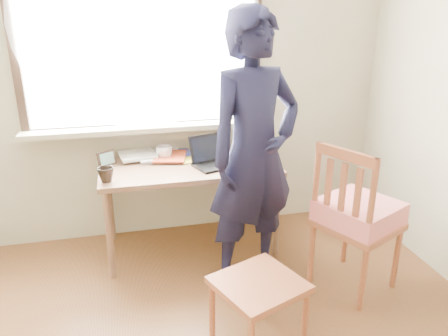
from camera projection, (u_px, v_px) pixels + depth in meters
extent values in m
cube|color=#B4AE91|center=(170.00, 77.00, 3.37)|extent=(3.50, 0.02, 2.60)
cube|color=white|center=(141.00, 37.00, 3.21)|extent=(1.70, 0.01, 1.30)
cube|color=black|center=(147.00, 127.00, 3.43)|extent=(1.82, 0.06, 0.06)
cube|color=black|center=(12.00, 39.00, 3.00)|extent=(0.06, 0.06, 1.30)
cube|color=black|center=(256.00, 35.00, 3.39)|extent=(0.06, 0.06, 1.30)
cube|color=#B4AE91|center=(148.00, 128.00, 3.36)|extent=(1.85, 0.20, 0.04)
cube|color=white|center=(141.00, 23.00, 3.10)|extent=(1.95, 0.02, 1.65)
cube|color=brown|center=(189.00, 167.00, 3.26)|extent=(1.31, 0.65, 0.04)
cylinder|color=brown|center=(110.00, 236.00, 2.99)|extent=(0.05, 0.05, 0.66)
cylinder|color=brown|center=(110.00, 202.00, 3.51)|extent=(0.05, 0.05, 0.66)
cylinder|color=brown|center=(277.00, 217.00, 3.26)|extent=(0.05, 0.05, 0.66)
cylinder|color=brown|center=(254.00, 188.00, 3.77)|extent=(0.05, 0.05, 0.66)
cube|color=black|center=(217.00, 165.00, 3.22)|extent=(0.37, 0.31, 0.02)
cube|color=black|center=(209.00, 148.00, 3.28)|extent=(0.32, 0.16, 0.21)
cube|color=black|center=(209.00, 148.00, 3.28)|extent=(0.28, 0.13, 0.17)
cube|color=black|center=(217.00, 165.00, 3.21)|extent=(0.31, 0.21, 0.00)
imported|color=white|center=(164.00, 152.00, 3.37)|extent=(0.15, 0.15, 0.10)
imported|color=black|center=(106.00, 175.00, 2.92)|extent=(0.11, 0.11, 0.10)
ellipsoid|color=black|center=(248.00, 162.00, 3.25)|extent=(0.10, 0.07, 0.04)
cube|color=white|center=(189.00, 157.00, 3.41)|extent=(0.37, 0.37, 0.01)
cube|color=yellow|center=(117.00, 161.00, 3.30)|extent=(0.31, 0.29, 0.01)
cube|color=white|center=(173.00, 153.00, 3.48)|extent=(0.30, 0.26, 0.00)
cube|color=white|center=(136.00, 155.00, 3.41)|extent=(0.30, 0.29, 0.02)
cube|color=white|center=(117.00, 159.00, 3.29)|extent=(0.29, 0.24, 0.02)
cube|color=white|center=(155.00, 153.00, 3.44)|extent=(0.27, 0.31, 0.01)
imported|color=white|center=(138.00, 158.00, 3.36)|extent=(0.23, 0.30, 0.03)
imported|color=white|center=(236.00, 150.00, 3.56)|extent=(0.20, 0.26, 0.02)
cube|color=black|center=(107.00, 160.00, 3.20)|extent=(0.13, 0.08, 0.11)
cube|color=#407D37|center=(107.00, 160.00, 3.20)|extent=(0.10, 0.06, 0.08)
cube|color=#975131|center=(259.00, 285.00, 2.32)|extent=(0.55, 0.54, 0.04)
cylinder|color=#975131|center=(212.00, 314.00, 2.43)|extent=(0.04, 0.04, 0.40)
cylinder|color=#975131|center=(305.00, 323.00, 2.36)|extent=(0.04, 0.04, 0.40)
cylinder|color=#975131|center=(263.00, 291.00, 2.63)|extent=(0.04, 0.04, 0.40)
cube|color=#975131|center=(357.00, 224.00, 2.88)|extent=(0.61, 0.62, 0.04)
cylinder|color=#975131|center=(396.00, 259.00, 2.93)|extent=(0.04, 0.04, 0.44)
cylinder|color=#975131|center=(363.00, 280.00, 2.70)|extent=(0.04, 0.04, 0.44)
cylinder|color=#975131|center=(346.00, 235.00, 3.22)|extent=(0.04, 0.04, 0.44)
cylinder|color=#975131|center=(312.00, 253.00, 3.00)|extent=(0.04, 0.04, 0.44)
cylinder|color=#975131|center=(372.00, 202.00, 2.51)|extent=(0.04, 0.04, 0.54)
cylinder|color=#975131|center=(316.00, 182.00, 2.80)|extent=(0.04, 0.04, 0.54)
cube|color=#975131|center=(346.00, 155.00, 2.58)|extent=(0.22, 0.40, 0.06)
cube|color=#975131|center=(357.00, 202.00, 2.59)|extent=(0.04, 0.04, 0.43)
cube|color=#975131|center=(342.00, 196.00, 2.67)|extent=(0.04, 0.04, 0.43)
cube|color=#975131|center=(328.00, 191.00, 2.75)|extent=(0.04, 0.04, 0.43)
cube|color=red|center=(359.00, 212.00, 2.85)|extent=(0.60, 0.60, 0.14)
imported|color=black|center=(254.00, 154.00, 2.81)|extent=(0.77, 0.62, 1.83)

